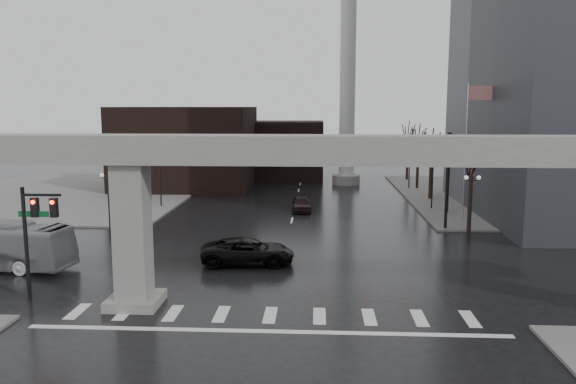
# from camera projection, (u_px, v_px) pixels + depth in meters

# --- Properties ---
(ground) EXTENTS (160.00, 160.00, 0.00)m
(ground) POSITION_uv_depth(u_px,v_px,m) (272.00, 308.00, 28.32)
(ground) COLOR black
(ground) RESTS_ON ground
(sidewalk_ne) EXTENTS (28.00, 36.00, 0.15)m
(sidewalk_ne) POSITION_uv_depth(u_px,v_px,m) (530.00, 197.00, 62.49)
(sidewalk_ne) COLOR slate
(sidewalk_ne) RESTS_ON ground
(sidewalk_nw) EXTENTS (28.00, 36.00, 0.15)m
(sidewalk_nw) POSITION_uv_depth(u_px,v_px,m) (74.00, 193.00, 65.20)
(sidewalk_nw) COLOR slate
(sidewalk_nw) RESTS_ON ground
(elevated_guideway) EXTENTS (48.00, 2.60, 8.70)m
(elevated_guideway) POSITION_uv_depth(u_px,v_px,m) (297.00, 173.00, 27.22)
(elevated_guideway) COLOR gray
(elevated_guideway) RESTS_ON ground
(building_far_left) EXTENTS (16.00, 14.00, 10.00)m
(building_far_left) POSITION_uv_depth(u_px,v_px,m) (187.00, 148.00, 69.75)
(building_far_left) COLOR black
(building_far_left) RESTS_ON ground
(building_far_mid) EXTENTS (10.00, 10.00, 8.00)m
(building_far_mid) POSITION_uv_depth(u_px,v_px,m) (287.00, 150.00, 79.15)
(building_far_mid) COLOR black
(building_far_mid) RESTS_ON ground
(smokestack) EXTENTS (3.60, 3.60, 30.00)m
(smokestack) POSITION_uv_depth(u_px,v_px,m) (348.00, 80.00, 71.40)
(smokestack) COLOR beige
(smokestack) RESTS_ON ground
(signal_mast_arm) EXTENTS (12.12, 0.43, 8.00)m
(signal_mast_arm) POSITION_uv_depth(u_px,v_px,m) (401.00, 159.00, 45.53)
(signal_mast_arm) COLOR black
(signal_mast_arm) RESTS_ON ground
(signal_left_pole) EXTENTS (2.30, 0.30, 6.00)m
(signal_left_pole) POSITION_uv_depth(u_px,v_px,m) (35.00, 224.00, 28.84)
(signal_left_pole) COLOR black
(signal_left_pole) RESTS_ON ground
(flagpole_assembly) EXTENTS (2.06, 0.12, 12.00)m
(flagpole_assembly) POSITION_uv_depth(u_px,v_px,m) (470.00, 136.00, 48.10)
(flagpole_assembly) COLOR silver
(flagpole_assembly) RESTS_ON ground
(lamp_right_0) EXTENTS (1.22, 0.32, 5.11)m
(lamp_right_0) POSITION_uv_depth(u_px,v_px,m) (471.00, 198.00, 40.91)
(lamp_right_0) COLOR black
(lamp_right_0) RESTS_ON ground
(lamp_right_1) EXTENTS (1.22, 0.32, 5.11)m
(lamp_right_1) POSITION_uv_depth(u_px,v_px,m) (433.00, 175.00, 54.73)
(lamp_right_1) COLOR black
(lamp_right_1) RESTS_ON ground
(lamp_right_2) EXTENTS (1.22, 0.32, 5.11)m
(lamp_right_2) POSITION_uv_depth(u_px,v_px,m) (410.00, 161.00, 68.55)
(lamp_right_2) COLOR black
(lamp_right_2) RESTS_ON ground
(lamp_left_0) EXTENTS (1.22, 0.32, 5.11)m
(lamp_left_0) POSITION_uv_depth(u_px,v_px,m) (109.00, 195.00, 42.32)
(lamp_left_0) COLOR black
(lamp_left_0) RESTS_ON ground
(lamp_left_1) EXTENTS (1.22, 0.32, 5.11)m
(lamp_left_1) POSITION_uv_depth(u_px,v_px,m) (160.00, 173.00, 56.14)
(lamp_left_1) COLOR black
(lamp_left_1) RESTS_ON ground
(lamp_left_2) EXTENTS (1.22, 0.32, 5.11)m
(lamp_left_2) POSITION_uv_depth(u_px,v_px,m) (191.00, 160.00, 69.96)
(lamp_left_2) COLOR black
(lamp_left_2) RESTS_ON ground
(tree_right_0) EXTENTS (1.09, 1.58, 7.50)m
(tree_right_0) POSITION_uv_depth(u_px,v_px,m) (471.00, 198.00, 44.93)
(tree_right_0) COLOR black
(tree_right_0) RESTS_ON ground
(tree_right_1) EXTENTS (1.09, 1.61, 7.67)m
(tree_right_1) POSITION_uv_depth(u_px,v_px,m) (448.00, 184.00, 52.81)
(tree_right_1) COLOR black
(tree_right_1) RESTS_ON ground
(tree_right_2) EXTENTS (1.10, 1.63, 7.85)m
(tree_right_2) POSITION_uv_depth(u_px,v_px,m) (431.00, 173.00, 60.70)
(tree_right_2) COLOR black
(tree_right_2) RESTS_ON ground
(tree_right_3) EXTENTS (1.11, 1.66, 8.02)m
(tree_right_3) POSITION_uv_depth(u_px,v_px,m) (418.00, 165.00, 68.59)
(tree_right_3) COLOR black
(tree_right_3) RESTS_ON ground
(tree_right_4) EXTENTS (1.12, 1.69, 8.19)m
(tree_right_4) POSITION_uv_depth(u_px,v_px,m) (408.00, 158.00, 76.48)
(tree_right_4) COLOR black
(tree_right_4) RESTS_ON ground
(pickup_truck) EXTENTS (6.18, 3.18, 1.67)m
(pickup_truck) POSITION_uv_depth(u_px,v_px,m) (248.00, 251.00, 36.11)
(pickup_truck) COLOR black
(pickup_truck) RESTS_ON ground
(far_car) EXTENTS (2.02, 4.52, 1.51)m
(far_car) POSITION_uv_depth(u_px,v_px,m) (301.00, 203.00, 54.33)
(far_car) COLOR black
(far_car) RESTS_ON ground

